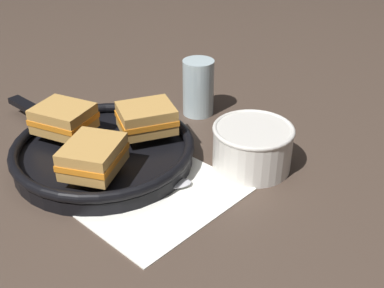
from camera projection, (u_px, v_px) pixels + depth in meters
The scene contains 9 objects.
ground_plane at pixel (185, 183), 0.80m from camera, with size 4.00×4.00×0.00m, color #47382D.
napkin at pixel (156, 194), 0.77m from camera, with size 0.27×0.23×0.00m.
soup_bowl at pixel (252, 145), 0.82m from camera, with size 0.14×0.14×0.08m.
spoon at pixel (164, 186), 0.78m from camera, with size 0.15×0.10×0.01m.
skillet at pixel (103, 151), 0.84m from camera, with size 0.32×0.45×0.04m.
sandwich_near_left at pixel (147, 118), 0.86m from camera, with size 0.12×0.11×0.05m.
sandwich_near_right at pixel (64, 118), 0.86m from camera, with size 0.12×0.12×0.05m.
sandwich_far_left at pixel (93, 156), 0.75m from camera, with size 0.13×0.12×0.05m.
drinking_glass at pixel (198, 87), 0.99m from camera, with size 0.06×0.06×0.12m.
Camera 1 is at (-0.42, -0.50, 0.46)m, focal length 45.00 mm.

